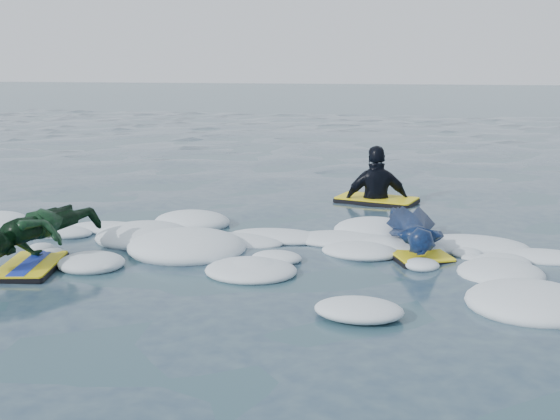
# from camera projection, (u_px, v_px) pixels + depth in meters

# --- Properties ---
(ground) EXTENTS (120.00, 120.00, 0.00)m
(ground) POSITION_uv_depth(u_px,v_px,m) (246.00, 286.00, 6.25)
(ground) COLOR #1C3A44
(ground) RESTS_ON ground
(foam_band) EXTENTS (12.00, 3.10, 0.30)m
(foam_band) POSITION_uv_depth(u_px,v_px,m) (272.00, 256.00, 7.24)
(foam_band) COLOR white
(foam_band) RESTS_ON ground
(prone_woman_unit) EXTENTS (0.91, 1.61, 0.39)m
(prone_woman_unit) POSITION_uv_depth(u_px,v_px,m) (414.00, 232.00, 7.42)
(prone_woman_unit) COLOR black
(prone_woman_unit) RESTS_ON ground
(prone_child_unit) EXTENTS (1.00, 1.50, 0.54)m
(prone_child_unit) POSITION_uv_depth(u_px,v_px,m) (39.00, 237.00, 6.86)
(prone_child_unit) COLOR black
(prone_child_unit) RESTS_ON ground
(waiting_rider_unit) EXTENTS (1.23, 0.87, 1.67)m
(waiting_rider_unit) POSITION_uv_depth(u_px,v_px,m) (376.00, 204.00, 9.96)
(waiting_rider_unit) COLOR black
(waiting_rider_unit) RESTS_ON ground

